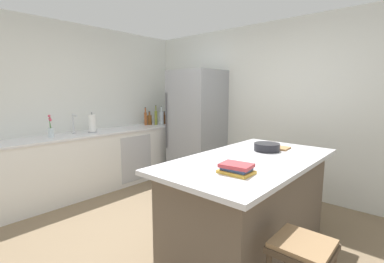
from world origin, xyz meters
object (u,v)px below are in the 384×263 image
at_px(wine_bottle, 169,115).
at_px(mixing_bowl, 267,147).
at_px(flower_vase, 51,130).
at_px(soda_bottle, 162,117).
at_px(cutting_board, 273,147).
at_px(syrup_bottle, 164,119).
at_px(vinegar_bottle, 146,118).
at_px(kitchen_island, 249,204).
at_px(gin_bottle, 172,117).
at_px(whiskey_bottle, 150,120).
at_px(olive_oil_bottle, 156,117).
at_px(bar_stool, 302,258).
at_px(cookbook_stack, 236,169).
at_px(sink_faucet, 74,124).
at_px(refrigerator, 197,126).
at_px(paper_towel_roll, 92,124).

bearing_deg(wine_bottle, mixing_bowl, -21.62).
height_order(flower_vase, soda_bottle, soda_bottle).
relative_size(soda_bottle, cutting_board, 1.02).
bearing_deg(syrup_bottle, flower_vase, -90.88).
relative_size(vinegar_bottle, cutting_board, 0.97).
height_order(mixing_bowl, cutting_board, mixing_bowl).
bearing_deg(soda_bottle, cutting_board, -14.29).
relative_size(kitchen_island, gin_bottle, 6.28).
bearing_deg(whiskey_bottle, olive_oil_bottle, 42.72).
bearing_deg(syrup_bottle, olive_oil_bottle, -94.34).
relative_size(kitchen_island, cutting_board, 5.53).
distance_m(kitchen_island, bar_stool, 0.92).
height_order(flower_vase, olive_oil_bottle, olive_oil_bottle).
distance_m(wine_bottle, vinegar_bottle, 0.49).
bearing_deg(syrup_bottle, gin_bottle, 84.41).
distance_m(flower_vase, syrup_bottle, 2.10).
bearing_deg(olive_oil_bottle, soda_bottle, 73.18).
height_order(syrup_bottle, cutting_board, syrup_bottle).
height_order(cookbook_stack, mixing_bowl, mixing_bowl).
height_order(olive_oil_bottle, cookbook_stack, olive_oil_bottle).
relative_size(whiskey_bottle, mixing_bowl, 0.94).
bearing_deg(flower_vase, sink_faucet, 97.80).
relative_size(refrigerator, flower_vase, 6.08).
xyz_separation_m(paper_towel_roll, vinegar_bottle, (-0.08, 1.11, 0.00)).
relative_size(bar_stool, whiskey_bottle, 2.46).
distance_m(sink_faucet, cookbook_stack, 2.88).
height_order(syrup_bottle, mixing_bowl, syrup_bottle).
bearing_deg(wine_bottle, cookbook_stack, -34.71).
distance_m(gin_bottle, vinegar_bottle, 0.57).
bearing_deg(cutting_board, gin_bottle, 160.20).
bearing_deg(wine_bottle, cutting_board, -18.10).
bearing_deg(flower_vase, soda_bottle, 88.57).
distance_m(gin_bottle, syrup_bottle, 0.18).
relative_size(refrigerator, wine_bottle, 4.53).
height_order(bar_stool, whiskey_bottle, whiskey_bottle).
height_order(soda_bottle, cutting_board, soda_bottle).
xyz_separation_m(refrigerator, wine_bottle, (-0.81, 0.09, 0.13)).
distance_m(refrigerator, gin_bottle, 0.84).
distance_m(syrup_bottle, olive_oil_bottle, 0.21).
height_order(flower_vase, cutting_board, flower_vase).
bearing_deg(paper_towel_roll, olive_oil_bottle, 89.50).
bearing_deg(whiskey_bottle, cutting_board, -9.70).
distance_m(flower_vase, soda_bottle, 2.01).
xyz_separation_m(gin_bottle, syrup_bottle, (-0.02, -0.18, -0.03)).
height_order(refrigerator, cutting_board, refrigerator).
height_order(wine_bottle, mixing_bowl, wine_bottle).
height_order(sink_faucet, whiskey_bottle, sink_faucet).
bearing_deg(cutting_board, paper_towel_roll, -164.24).
xyz_separation_m(syrup_bottle, whiskey_bottle, (-0.11, -0.29, 0.00)).
height_order(syrup_bottle, cookbook_stack, syrup_bottle).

